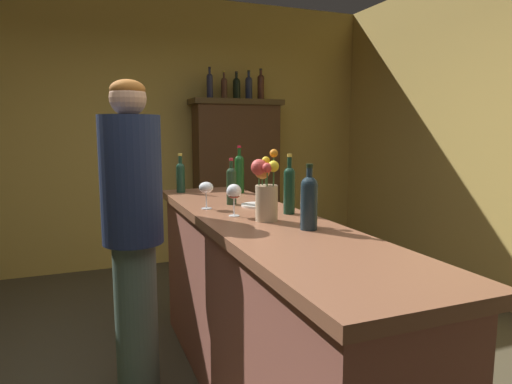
{
  "coord_description": "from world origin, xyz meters",
  "views": [
    {
      "loc": [
        -0.54,
        -2.05,
        1.49
      ],
      "look_at": [
        0.38,
        0.28,
        1.14
      ],
      "focal_mm": 31.26,
      "sensor_mm": 36.0,
      "label": 1
    }
  ],
  "objects_px": {
    "cheese_plate": "(257,205)",
    "wine_glass_front": "(206,188)",
    "wine_bottle_merlot": "(181,176)",
    "display_bottle_midright": "(249,87)",
    "display_bottle_center": "(237,87)",
    "display_cabinet": "(237,178)",
    "wine_bottle_rose": "(239,172)",
    "wine_bottle_malbec": "(309,200)",
    "wine_bottle_syrah": "(289,188)",
    "patron_in_navy": "(133,226)",
    "display_bottle_left": "(210,85)",
    "bar_counter": "(260,313)",
    "display_bottle_right": "(261,86)",
    "wine_bottle_pinot": "(231,184)",
    "flower_arrangement": "(265,189)",
    "display_bottle_midleft": "(224,87)",
    "wine_glass_mid": "(234,193)"
  },
  "relations": [
    {
      "from": "display_bottle_midleft",
      "to": "display_bottle_center",
      "type": "bearing_deg",
      "value": 0.0
    },
    {
      "from": "wine_bottle_merlot",
      "to": "patron_in_navy",
      "type": "bearing_deg",
      "value": -120.03
    },
    {
      "from": "wine_bottle_merlot",
      "to": "display_bottle_center",
      "type": "relative_size",
      "value": 0.94
    },
    {
      "from": "display_bottle_midright",
      "to": "display_bottle_left",
      "type": "bearing_deg",
      "value": 180.0
    },
    {
      "from": "bar_counter",
      "to": "cheese_plate",
      "type": "relative_size",
      "value": 13.15
    },
    {
      "from": "display_cabinet",
      "to": "display_bottle_left",
      "type": "distance_m",
      "value": 1.06
    },
    {
      "from": "patron_in_navy",
      "to": "display_bottle_center",
      "type": "bearing_deg",
      "value": 67.53
    },
    {
      "from": "wine_glass_mid",
      "to": "display_bottle_left",
      "type": "relative_size",
      "value": 0.52
    },
    {
      "from": "bar_counter",
      "to": "display_bottle_right",
      "type": "height_order",
      "value": "display_bottle_right"
    },
    {
      "from": "cheese_plate",
      "to": "wine_bottle_malbec",
      "type": "bearing_deg",
      "value": -90.92
    },
    {
      "from": "display_cabinet",
      "to": "display_bottle_midright",
      "type": "distance_m",
      "value": 1.02
    },
    {
      "from": "wine_bottle_malbec",
      "to": "display_bottle_midright",
      "type": "relative_size",
      "value": 0.95
    },
    {
      "from": "patron_in_navy",
      "to": "display_bottle_midleft",
      "type": "bearing_deg",
      "value": 70.24
    },
    {
      "from": "wine_bottle_malbec",
      "to": "cheese_plate",
      "type": "relative_size",
      "value": 1.57
    },
    {
      "from": "wine_glass_front",
      "to": "display_bottle_midright",
      "type": "height_order",
      "value": "display_bottle_midright"
    },
    {
      "from": "display_cabinet",
      "to": "bar_counter",
      "type": "bearing_deg",
      "value": -106.49
    },
    {
      "from": "wine_bottle_rose",
      "to": "cheese_plate",
      "type": "distance_m",
      "value": 0.59
    },
    {
      "from": "wine_bottle_malbec",
      "to": "wine_bottle_rose",
      "type": "xyz_separation_m",
      "value": [
        0.1,
        1.23,
        0.01
      ]
    },
    {
      "from": "wine_bottle_rose",
      "to": "flower_arrangement",
      "type": "height_order",
      "value": "flower_arrangement"
    },
    {
      "from": "bar_counter",
      "to": "wine_bottle_malbec",
      "type": "bearing_deg",
      "value": -72.07
    },
    {
      "from": "bar_counter",
      "to": "cheese_plate",
      "type": "distance_m",
      "value": 0.63
    },
    {
      "from": "display_cabinet",
      "to": "wine_bottle_syrah",
      "type": "height_order",
      "value": "display_cabinet"
    },
    {
      "from": "wine_bottle_pinot",
      "to": "wine_bottle_malbec",
      "type": "bearing_deg",
      "value": -82.0
    },
    {
      "from": "bar_counter",
      "to": "flower_arrangement",
      "type": "bearing_deg",
      "value": -92.91
    },
    {
      "from": "wine_bottle_merlot",
      "to": "wine_glass_front",
      "type": "distance_m",
      "value": 0.72
    },
    {
      "from": "bar_counter",
      "to": "display_bottle_left",
      "type": "distance_m",
      "value": 3.01
    },
    {
      "from": "wine_bottle_pinot",
      "to": "display_bottle_left",
      "type": "bearing_deg",
      "value": 77.45
    },
    {
      "from": "bar_counter",
      "to": "display_bottle_center",
      "type": "height_order",
      "value": "display_bottle_center"
    },
    {
      "from": "wine_bottle_rose",
      "to": "display_bottle_midright",
      "type": "distance_m",
      "value": 2.0
    },
    {
      "from": "wine_bottle_syrah",
      "to": "bar_counter",
      "type": "bearing_deg",
      "value": -165.28
    },
    {
      "from": "display_bottle_center",
      "to": "display_cabinet",
      "type": "bearing_deg",
      "value": 180.0
    },
    {
      "from": "display_bottle_center",
      "to": "display_bottle_midleft",
      "type": "bearing_deg",
      "value": -180.0
    },
    {
      "from": "bar_counter",
      "to": "wine_bottle_pinot",
      "type": "xyz_separation_m",
      "value": [
        -0.0,
        0.46,
        0.64
      ]
    },
    {
      "from": "cheese_plate",
      "to": "display_bottle_left",
      "type": "relative_size",
      "value": 0.58
    },
    {
      "from": "wine_bottle_syrah",
      "to": "cheese_plate",
      "type": "relative_size",
      "value": 1.7
    },
    {
      "from": "cheese_plate",
      "to": "wine_glass_front",
      "type": "bearing_deg",
      "value": 175.75
    },
    {
      "from": "display_bottle_midright",
      "to": "wine_bottle_pinot",
      "type": "bearing_deg",
      "value": -113.25
    },
    {
      "from": "wine_bottle_merlot",
      "to": "cheese_plate",
      "type": "height_order",
      "value": "wine_bottle_merlot"
    },
    {
      "from": "display_bottle_center",
      "to": "wine_glass_front",
      "type": "bearing_deg",
      "value": -113.25
    },
    {
      "from": "display_cabinet",
      "to": "display_bottle_center",
      "type": "bearing_deg",
      "value": -0.0
    },
    {
      "from": "wine_bottle_malbec",
      "to": "display_bottle_right",
      "type": "bearing_deg",
      "value": 71.95
    },
    {
      "from": "wine_bottle_merlot",
      "to": "patron_in_navy",
      "type": "xyz_separation_m",
      "value": [
        -0.42,
        -0.73,
        -0.19
      ]
    },
    {
      "from": "wine_bottle_rose",
      "to": "patron_in_navy",
      "type": "bearing_deg",
      "value": -145.87
    },
    {
      "from": "display_bottle_midleft",
      "to": "display_bottle_midright",
      "type": "height_order",
      "value": "display_bottle_midright"
    },
    {
      "from": "wine_bottle_merlot",
      "to": "display_bottle_midright",
      "type": "relative_size",
      "value": 0.89
    },
    {
      "from": "wine_bottle_syrah",
      "to": "wine_glass_front",
      "type": "height_order",
      "value": "wine_bottle_syrah"
    },
    {
      "from": "flower_arrangement",
      "to": "wine_bottle_pinot",
      "type": "bearing_deg",
      "value": 89.99
    },
    {
      "from": "wine_bottle_pinot",
      "to": "display_bottle_midright",
      "type": "distance_m",
      "value": 2.47
    },
    {
      "from": "wine_bottle_rose",
      "to": "flower_arrangement",
      "type": "xyz_separation_m",
      "value": [
        -0.21,
        -0.98,
        0.01
      ]
    },
    {
      "from": "flower_arrangement",
      "to": "display_bottle_midleft",
      "type": "xyz_separation_m",
      "value": [
        0.64,
        2.68,
        0.75
      ]
    }
  ]
}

